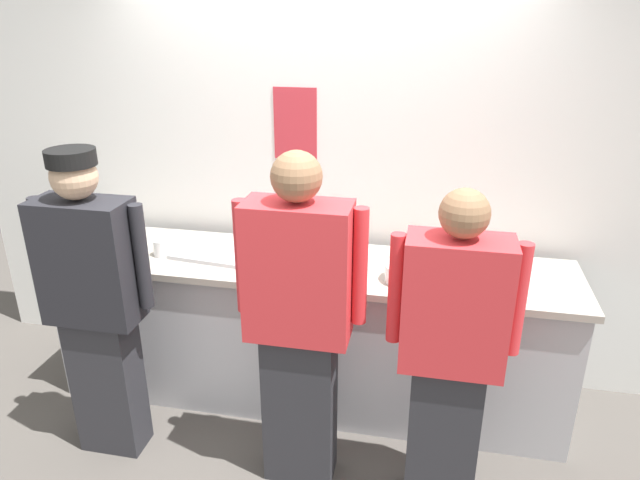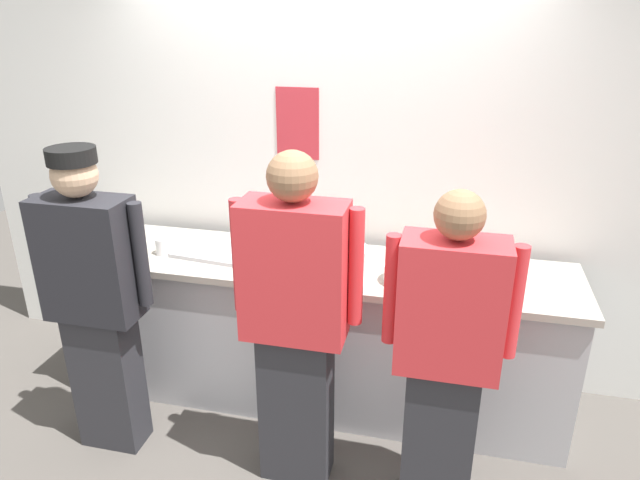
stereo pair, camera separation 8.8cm
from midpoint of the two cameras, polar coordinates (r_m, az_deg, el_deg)
ground_plane at (r=3.56m, az=-1.84°, el=-18.32°), size 9.00×9.00×0.00m
wall_back at (r=3.65m, az=1.27°, el=6.11°), size 4.83×0.11×2.60m
prep_counter at (r=3.57m, az=-0.43°, el=-8.96°), size 3.08×0.67×0.93m
chef_near_left at (r=3.19m, az=-20.65°, el=-5.41°), size 0.61×0.24×1.70m
chef_center at (r=2.77m, az=-1.57°, el=-7.87°), size 0.63×0.24×1.75m
chef_far_right at (r=2.71m, az=13.33°, el=-10.84°), size 0.60×0.24×1.63m
plate_stack_front at (r=3.77m, az=-18.74°, el=0.24°), size 0.21×0.21×0.10m
plate_stack_rear at (r=3.13m, az=9.28°, el=-3.34°), size 0.23×0.23×0.10m
mixing_bowl_steel at (r=3.29m, az=2.68°, el=-1.62°), size 0.33×0.33×0.11m
sheet_tray at (r=3.52m, az=-9.72°, el=-1.07°), size 0.48×0.36×0.02m
squeeze_bottle_primary at (r=3.20m, az=-3.75°, el=-1.55°), size 0.06×0.06×0.20m
squeeze_bottle_secondary at (r=3.29m, az=9.70°, el=-1.12°), size 0.05×0.05×0.21m
ramekin_yellow_sauce at (r=3.18m, az=-1.32°, el=-3.14°), size 0.08×0.08×0.04m
ramekin_red_sauce at (r=3.26m, az=12.92°, el=-3.05°), size 0.09×0.09×0.05m
ramekin_orange_sauce at (r=3.45m, az=16.82°, el=-2.09°), size 0.11×0.11×0.04m
ramekin_green_sauce at (r=3.51m, az=-1.47°, el=-0.59°), size 0.08×0.08×0.04m
deli_cup at (r=3.55m, az=-14.62°, el=-0.58°), size 0.09×0.09×0.10m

